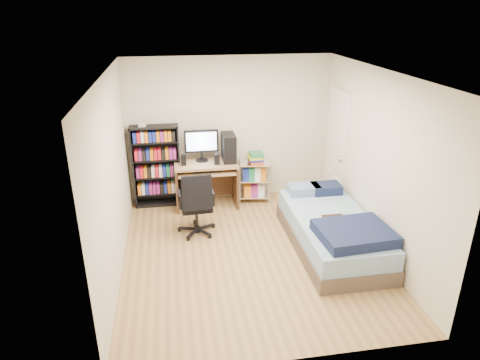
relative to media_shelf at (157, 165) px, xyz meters
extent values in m
cube|color=#A48052|center=(1.28, -1.84, -0.75)|extent=(3.50, 4.00, 0.04)
cube|color=white|center=(1.28, -1.84, 1.79)|extent=(3.50, 4.00, 0.04)
cube|color=beige|center=(1.28, 0.18, 0.52)|extent=(3.50, 0.04, 2.50)
cube|color=beige|center=(1.28, -3.86, 0.52)|extent=(3.50, 0.04, 2.50)
cube|color=beige|center=(-0.49, -1.84, 0.52)|extent=(0.04, 4.00, 2.50)
cube|color=beige|center=(3.05, -1.84, 0.52)|extent=(0.04, 4.00, 2.50)
cube|color=black|center=(0.00, 0.00, -0.02)|extent=(0.80, 0.27, 1.41)
cube|color=black|center=(0.00, 0.00, -0.51)|extent=(0.74, 0.25, 0.02)
cube|color=red|center=(0.00, -0.01, -0.40)|extent=(0.69, 0.21, 0.17)
cube|color=black|center=(0.00, 0.00, -0.20)|extent=(0.74, 0.25, 0.02)
cube|color=#1729A3|center=(0.00, -0.01, -0.09)|extent=(0.69, 0.21, 0.17)
cube|color=black|center=(0.00, 0.00, 0.11)|extent=(0.74, 0.25, 0.02)
cube|color=orange|center=(0.00, -0.01, 0.21)|extent=(0.69, 0.21, 0.17)
cube|color=black|center=(0.00, 0.00, 0.42)|extent=(0.74, 0.25, 0.02)
cube|color=#1B804C|center=(0.00, -0.01, 0.52)|extent=(0.69, 0.21, 0.17)
cube|color=silver|center=(-0.18, 0.00, 0.72)|extent=(0.12, 0.11, 0.06)
cube|color=tan|center=(0.82, -0.18, 0.04)|extent=(1.05, 0.58, 0.04)
cube|color=#32231B|center=(0.32, -0.18, -0.35)|extent=(0.04, 0.58, 0.75)
cube|color=#32231B|center=(1.33, -0.18, -0.35)|extent=(0.04, 0.58, 0.75)
cube|color=#32231B|center=(0.82, 0.09, -0.33)|extent=(1.01, 0.03, 0.68)
cube|color=tan|center=(0.82, -0.26, -0.06)|extent=(0.95, 0.47, 0.03)
cube|color=black|center=(0.82, -0.28, -0.04)|extent=(0.46, 0.16, 0.03)
cube|color=black|center=(0.77, -0.06, 0.41)|extent=(0.57, 0.05, 0.38)
cube|color=#CCDBFF|center=(0.77, -0.09, 0.41)|extent=(0.51, 0.01, 0.32)
cube|color=black|center=(1.22, -0.13, 0.30)|extent=(0.21, 0.44, 0.46)
cube|color=black|center=(0.46, -0.23, 0.15)|extent=(0.08, 0.08, 0.18)
cube|color=black|center=(1.00, -0.28, 0.15)|extent=(0.08, 0.08, 0.18)
cylinder|color=black|center=(0.58, -1.11, -0.47)|extent=(0.05, 0.05, 0.36)
cube|color=black|center=(0.58, -1.11, -0.28)|extent=(0.48, 0.48, 0.07)
cube|color=black|center=(0.60, -1.31, 0.02)|extent=(0.44, 0.16, 0.52)
cube|color=black|center=(0.34, -1.12, -0.15)|extent=(0.05, 0.28, 0.21)
cube|color=black|center=(0.83, -1.09, -0.15)|extent=(0.05, 0.28, 0.21)
cylinder|color=white|center=(1.39, -0.23, -0.37)|extent=(0.02, 0.02, 0.72)
cylinder|color=white|center=(1.91, -0.32, -0.37)|extent=(0.02, 0.02, 0.72)
cylinder|color=white|center=(1.45, 0.13, -0.37)|extent=(0.02, 0.02, 0.72)
cylinder|color=white|center=(1.97, 0.05, -0.37)|extent=(0.02, 0.02, 0.72)
cube|color=white|center=(1.68, -0.09, -0.62)|extent=(0.57, 0.45, 0.02)
cube|color=white|center=(1.68, -0.09, -0.32)|extent=(0.57, 0.45, 0.02)
cube|color=white|center=(1.68, -0.09, -0.02)|extent=(0.57, 0.45, 0.02)
cube|color=#9B3916|center=(1.68, -0.09, 0.07)|extent=(0.27, 0.32, 0.16)
cube|color=#4E423A|center=(2.47, -1.85, -0.62)|extent=(1.08, 2.16, 0.22)
cube|color=#80A5BF|center=(2.47, -1.85, -0.38)|extent=(1.04, 2.12, 0.26)
cube|color=#141D40|center=(2.52, -2.45, -0.19)|extent=(0.97, 0.82, 0.15)
cube|color=#8EA8CA|center=(2.30, -0.99, -0.18)|extent=(0.49, 0.32, 0.14)
cube|color=#141D40|center=(2.66, -1.01, -0.18)|extent=(0.45, 0.32, 0.14)
cube|color=#3A2212|center=(2.47, -1.91, -0.24)|extent=(0.30, 0.24, 0.02)
cube|color=silver|center=(3.00, -0.49, 0.27)|extent=(0.05, 0.80, 2.00)
sphere|color=silver|center=(2.95, -0.81, 0.22)|extent=(0.08, 0.08, 0.08)
camera|label=1|loc=(0.29, -6.95, 2.53)|focal=32.00mm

